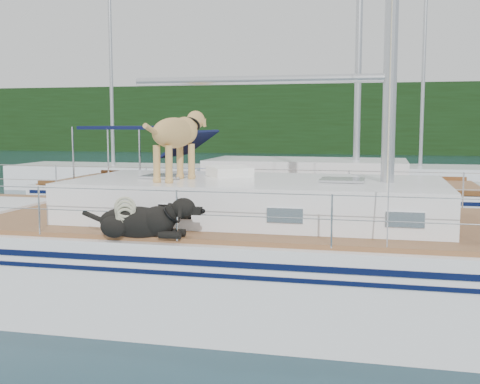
# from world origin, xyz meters

# --- Properties ---
(ground) EXTENTS (120.00, 120.00, 0.00)m
(ground) POSITION_xyz_m (0.00, 0.00, 0.00)
(ground) COLOR black
(ground) RESTS_ON ground
(tree_line) EXTENTS (90.00, 3.00, 6.00)m
(tree_line) POSITION_xyz_m (0.00, 45.00, 3.00)
(tree_line) COLOR black
(tree_line) RESTS_ON ground
(shore_bank) EXTENTS (92.00, 1.00, 1.20)m
(shore_bank) POSITION_xyz_m (0.00, 46.20, 0.60)
(shore_bank) COLOR #595147
(shore_bank) RESTS_ON ground
(main_sailboat) EXTENTS (12.00, 3.83, 14.01)m
(main_sailboat) POSITION_xyz_m (0.09, -0.01, 0.68)
(main_sailboat) COLOR white
(main_sailboat) RESTS_ON ground
(neighbor_sailboat) EXTENTS (11.00, 3.50, 13.30)m
(neighbor_sailboat) POSITION_xyz_m (-0.37, 6.47, 0.63)
(neighbor_sailboat) COLOR white
(neighbor_sailboat) RESTS_ON ground
(bg_boat_west) EXTENTS (8.00, 3.00, 11.65)m
(bg_boat_west) POSITION_xyz_m (-8.00, 14.00, 0.45)
(bg_boat_west) COLOR white
(bg_boat_west) RESTS_ON ground
(bg_boat_center) EXTENTS (7.20, 3.00, 11.65)m
(bg_boat_center) POSITION_xyz_m (4.00, 16.00, 0.45)
(bg_boat_center) COLOR white
(bg_boat_center) RESTS_ON ground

